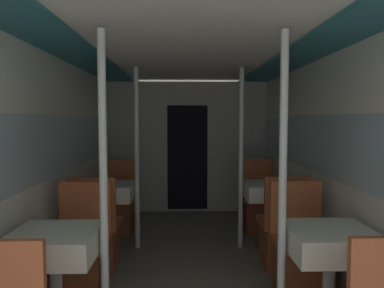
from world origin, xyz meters
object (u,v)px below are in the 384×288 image
(chair_right_far_0, at_px, (301,261))
(support_pole_left_0, at_px, (104,188))
(chair_left_far_0, at_px, (81,263))
(dining_table_right_1, at_px, (269,193))
(dining_table_right_0, at_px, (330,246))
(chair_left_near_1, at_px, (97,240))
(chair_right_near_1, at_px, (282,238))
(support_pole_right_0, at_px, (283,187))
(chair_right_far_1, at_px, (258,209))
(dining_table_left_0, at_px, (55,248))
(dining_table_left_1, at_px, (108,194))
(support_pole_left_1, at_px, (137,159))
(support_pole_right_1, at_px, (241,158))
(chair_left_far_1, at_px, (118,210))

(chair_right_far_0, bearing_deg, support_pole_left_0, 21.54)
(chair_left_far_0, xyz_separation_m, support_pole_left_0, (0.33, -0.60, 0.75))
(chair_left_far_0, height_order, dining_table_right_1, chair_left_far_0)
(chair_right_far_0, bearing_deg, dining_table_right_0, 90.00)
(chair_left_far_0, bearing_deg, chair_right_far_0, -180.00)
(chair_left_near_1, xyz_separation_m, chair_right_near_1, (1.86, 0.00, 0.00))
(support_pole_right_0, distance_m, dining_table_right_1, 1.88)
(chair_left_near_1, relative_size, dining_table_right_0, 1.26)
(chair_right_far_1, bearing_deg, chair_right_near_1, 90.00)
(dining_table_left_0, xyz_separation_m, dining_table_left_1, (0.00, 1.80, 0.00))
(support_pole_left_1, distance_m, support_pole_right_0, 2.16)
(dining_table_right_1, xyz_separation_m, chair_right_far_1, (0.00, 0.60, -0.34))
(chair_right_far_1, bearing_deg, chair_left_far_0, 44.09)
(support_pole_left_1, relative_size, chair_right_near_1, 2.19)
(dining_table_right_1, bearing_deg, chair_right_far_0, -90.00)
(chair_left_far_0, distance_m, dining_table_right_0, 1.98)
(dining_table_left_0, xyz_separation_m, chair_right_near_1, (1.86, 1.20, -0.34))
(dining_table_right_1, height_order, support_pole_right_1, support_pole_right_1)
(chair_left_far_1, bearing_deg, support_pole_right_0, 122.44)
(dining_table_left_1, xyz_separation_m, chair_right_far_0, (1.86, -1.20, -0.34))
(chair_right_far_1, relative_size, support_pole_right_1, 0.46)
(chair_left_far_1, distance_m, chair_right_far_0, 2.59)
(dining_table_right_1, distance_m, chair_right_far_1, 0.69)
(chair_right_far_0, height_order, chair_right_near_1, same)
(dining_table_right_0, height_order, chair_right_near_1, chair_right_near_1)
(dining_table_left_1, bearing_deg, chair_left_near_1, -90.00)
(dining_table_left_1, bearing_deg, chair_right_near_1, -17.97)
(chair_left_near_1, distance_m, chair_right_far_0, 1.95)
(dining_table_left_1, relative_size, support_pole_right_0, 0.36)
(dining_table_left_0, bearing_deg, chair_right_far_0, 17.97)
(chair_left_near_1, bearing_deg, support_pole_left_0, -74.56)
(chair_left_far_1, bearing_deg, dining_table_left_0, 90.00)
(support_pole_right_1, bearing_deg, dining_table_left_0, -130.31)
(dining_table_left_0, height_order, chair_left_far_0, chair_left_far_0)
(dining_table_left_0, relative_size, dining_table_left_1, 1.00)
(support_pole_left_0, relative_size, chair_left_far_1, 2.19)
(chair_left_far_0, distance_m, chair_right_far_0, 1.86)
(chair_left_far_0, distance_m, chair_right_far_1, 2.59)
(support_pole_right_0, xyz_separation_m, support_pole_right_1, (0.00, 1.80, 0.00))
(support_pole_left_0, bearing_deg, dining_table_right_0, 0.00)
(support_pole_left_0, height_order, dining_table_right_0, support_pole_left_0)
(dining_table_left_0, height_order, support_pole_right_0, support_pole_right_0)
(chair_left_far_0, height_order, support_pole_right_1, support_pole_right_1)
(support_pole_left_1, bearing_deg, chair_right_far_0, -38.10)
(dining_table_left_0, bearing_deg, support_pole_left_1, 79.59)
(dining_table_left_0, distance_m, dining_table_right_1, 2.59)
(chair_left_near_1, height_order, dining_table_right_0, chair_left_near_1)
(chair_right_far_0, distance_m, support_pole_right_1, 1.45)
(dining_table_left_1, relative_size, chair_right_far_1, 0.79)
(dining_table_right_1, bearing_deg, chair_right_far_1, 90.00)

